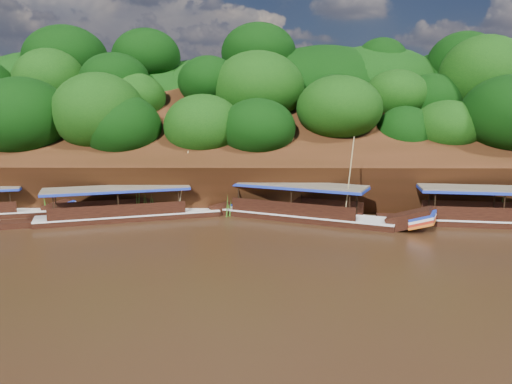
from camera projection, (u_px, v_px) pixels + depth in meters
ground at (343, 252)px, 28.01m from camera, size 160.00×160.00×0.00m
riverbank at (307, 168)px, 50.08m from camera, size 120.00×30.06×19.40m
boat_1 at (317, 213)px, 35.30m from camera, size 14.58×8.02×6.60m
boat_2 at (141, 211)px, 36.09m from camera, size 15.06×6.62×5.25m
reeds at (276, 203)px, 37.20m from camera, size 47.46×2.64×2.17m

